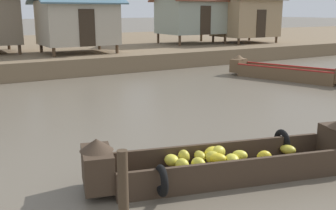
% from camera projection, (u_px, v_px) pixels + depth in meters
% --- Properties ---
extents(ground_plane, '(300.00, 300.00, 0.00)m').
position_uv_depth(ground_plane, '(99.00, 120.00, 11.04)').
color(ground_plane, '#665B4C').
extents(riverbank_strip, '(160.00, 20.00, 0.83)m').
position_uv_depth(riverbank_strip, '(1.00, 52.00, 25.45)').
color(riverbank_strip, '#756047').
rests_on(riverbank_strip, ground).
extents(banana_boat, '(5.31, 2.21, 0.95)m').
position_uv_depth(banana_boat, '(227.00, 160.00, 7.20)').
color(banana_boat, '#3D2D21').
rests_on(banana_boat, ground).
extents(fishing_skiff_distant, '(2.65, 5.30, 0.95)m').
position_uv_depth(fishing_skiff_distant, '(286.00, 72.00, 17.48)').
color(fishing_skiff_distant, brown).
rests_on(fishing_skiff_distant, ground).
extents(stilt_house_mid_left, '(4.37, 3.40, 3.34)m').
position_uv_depth(stilt_house_mid_left, '(77.00, 21.00, 20.36)').
color(stilt_house_mid_left, '#4C3826').
rests_on(stilt_house_mid_left, riverbank_strip).
extents(stilt_house_mid_right, '(4.70, 3.64, 3.78)m').
position_uv_depth(stilt_house_mid_right, '(192.00, 15.00, 26.25)').
color(stilt_house_mid_right, '#4C3826').
rests_on(stilt_house_mid_right, riverbank_strip).
extents(stilt_house_right, '(4.49, 3.62, 3.75)m').
position_uv_depth(stilt_house_right, '(245.00, 16.00, 27.13)').
color(stilt_house_right, '#4C3826').
rests_on(stilt_house_right, riverbank_strip).
extents(mooring_post, '(0.14, 0.14, 1.25)m').
position_uv_depth(mooring_post, '(123.00, 196.00, 5.16)').
color(mooring_post, '#423323').
rests_on(mooring_post, ground).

